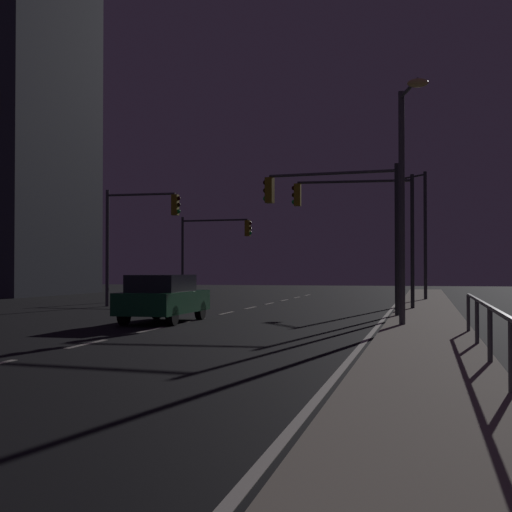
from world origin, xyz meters
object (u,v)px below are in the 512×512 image
(street_lamp_far_end, at_px, (421,222))
(street_lamp_corner, at_px, (405,181))
(car, at_px, (163,297))
(traffic_light_near_right, at_px, (335,208))
(traffic_light_overhead_east, at_px, (359,213))
(traffic_light_mid_right, at_px, (138,224))
(traffic_light_near_left, at_px, (213,240))

(street_lamp_far_end, bearing_deg, street_lamp_corner, -91.02)
(car, distance_m, traffic_light_near_right, 7.02)
(traffic_light_overhead_east, distance_m, street_lamp_corner, 9.48)
(traffic_light_mid_right, xyz_separation_m, street_lamp_corner, (12.48, -10.13, 0.45))
(traffic_light_overhead_east, xyz_separation_m, traffic_light_mid_right, (-10.33, 0.90, -0.26))
(traffic_light_near_right, bearing_deg, traffic_light_mid_right, 151.22)
(car, bearing_deg, traffic_light_mid_right, 117.57)
(traffic_light_overhead_east, height_order, traffic_light_near_left, traffic_light_overhead_east)
(traffic_light_overhead_east, height_order, traffic_light_near_right, traffic_light_overhead_east)
(traffic_light_overhead_east, relative_size, street_lamp_corner, 0.81)
(traffic_light_overhead_east, height_order, street_lamp_corner, street_lamp_corner)
(street_lamp_far_end, bearing_deg, traffic_light_near_left, 171.08)
(traffic_light_overhead_east, relative_size, traffic_light_near_right, 1.04)
(traffic_light_near_left, xyz_separation_m, traffic_light_near_right, (9.44, -16.04, 0.39))
(car, xyz_separation_m, traffic_light_mid_right, (-4.63, 8.86, 3.03))
(traffic_light_near_left, bearing_deg, traffic_light_near_right, -59.53)
(traffic_light_near_left, distance_m, street_lamp_corner, 23.97)
(car, height_order, street_lamp_corner, street_lamp_corner)
(traffic_light_near_left, xyz_separation_m, street_lamp_corner, (12.01, -20.74, 0.75))
(traffic_light_near_left, height_order, traffic_light_near_right, traffic_light_near_right)
(traffic_light_near_right, bearing_deg, street_lamp_far_end, 78.35)
(traffic_light_overhead_east, bearing_deg, traffic_light_near_left, 130.62)
(traffic_light_overhead_east, relative_size, street_lamp_far_end, 0.81)
(street_lamp_far_end, height_order, street_lamp_corner, street_lamp_far_end)
(traffic_light_mid_right, bearing_deg, traffic_light_overhead_east, -4.99)
(traffic_light_overhead_east, distance_m, traffic_light_near_left, 15.17)
(traffic_light_near_right, distance_m, street_lamp_corner, 5.36)
(traffic_light_overhead_east, bearing_deg, street_lamp_corner, -76.93)
(car, distance_m, street_lamp_far_end, 19.66)
(car, height_order, traffic_light_overhead_east, traffic_light_overhead_east)
(car, relative_size, traffic_light_near_left, 0.88)
(street_lamp_far_end, xyz_separation_m, street_lamp_corner, (-0.33, -18.80, -0.03))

